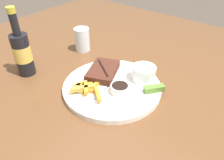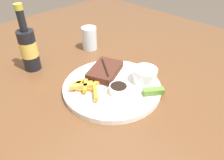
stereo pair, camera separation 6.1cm
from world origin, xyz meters
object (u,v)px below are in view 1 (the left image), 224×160
coleslaw_cup (144,72)px  drinking_glass (82,39)px  steak_portion (103,71)px  fork_utensil (95,98)px  pickle_spear (154,89)px  beer_bottle (22,52)px  dinner_plate (112,87)px  dipping_sauce_cup (120,89)px

coleslaw_cup → drinking_glass: bearing=82.2°
steak_portion → fork_utensil: bearing=-150.5°
pickle_spear → fork_utensil: pickle_spear is taller
pickle_spear → beer_bottle: size_ratio=0.27×
dinner_plate → beer_bottle: beer_bottle is taller
beer_bottle → fork_utensil: bearing=-83.8°
dinner_plate → dipping_sauce_cup: (-0.02, -0.04, 0.02)m
fork_utensil → pickle_spear: bearing=-41.6°
beer_bottle → drinking_glass: size_ratio=2.49×
beer_bottle → drinking_glass: 0.27m
dinner_plate → beer_bottle: bearing=111.4°
steak_portion → dipping_sauce_cup: bearing=-112.9°
dipping_sauce_cup → steak_portion: bearing=67.1°
dinner_plate → coleslaw_cup: bearing=-34.0°
dinner_plate → beer_bottle: size_ratio=1.33×
dipping_sauce_cup → drinking_glass: bearing=64.1°
steak_portion → pickle_spear: (0.03, -0.19, -0.00)m
steak_portion → dipping_sauce_cup: size_ratio=2.70×
dipping_sauce_cup → fork_utensil: 0.08m
dinner_plate → pickle_spear: (0.06, -0.13, 0.02)m
pickle_spear → drinking_glass: 0.41m
beer_bottle → coleslaw_cup: bearing=-60.0°
dipping_sauce_cup → fork_utensil: bearing=149.0°
coleslaw_cup → steak_portion: bearing=116.0°
steak_portion → coleslaw_cup: (0.06, -0.13, 0.01)m
steak_portion → coleslaw_cup: coleslaw_cup is taller
drinking_glass → pickle_spear: bearing=-101.6°
steak_portion → fork_utensil: size_ratio=1.20×
dinner_plate → drinking_glass: bearing=63.1°
steak_portion → pickle_spear: size_ratio=2.39×
pickle_spear → beer_bottle: bearing=112.3°
fork_utensil → coleslaw_cup: bearing=-19.7°
pickle_spear → steak_portion: bearing=98.0°
steak_portion → pickle_spear: bearing=-82.0°
beer_bottle → steak_portion: bearing=-58.1°
coleslaw_cup → pickle_spear: (-0.04, -0.06, -0.02)m
coleslaw_cup → beer_bottle: size_ratio=0.33×
drinking_glass → steak_portion: bearing=-117.4°
dinner_plate → beer_bottle: 0.34m
drinking_glass → coleslaw_cup: bearing=-97.8°
pickle_spear → drinking_glass: bearing=78.4°
drinking_glass → fork_utensil: bearing=-129.3°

